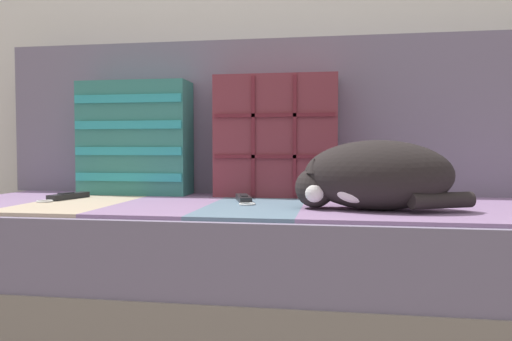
{
  "coord_description": "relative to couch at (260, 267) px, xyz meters",
  "views": [
    {
      "loc": [
        0.23,
        -1.36,
        0.57
      ],
      "look_at": [
        -0.0,
        0.08,
        0.5
      ],
      "focal_mm": 35.0,
      "sensor_mm": 36.0,
      "label": 1
    }
  ],
  "objects": [
    {
      "name": "sleeping_cat",
      "position": [
        0.32,
        -0.16,
        0.29
      ],
      "size": [
        0.46,
        0.22,
        0.19
      ],
      "color": "black",
      "rests_on": "couch"
    },
    {
      "name": "throw_pillow_striped",
      "position": [
        -0.48,
        0.18,
        0.4
      ],
      "size": [
        0.39,
        0.14,
        0.4
      ],
      "color": "#337A70",
      "rests_on": "couch"
    },
    {
      "name": "game_remote_near",
      "position": [
        -0.05,
        -0.0,
        0.21
      ],
      "size": [
        0.1,
        0.2,
        0.02
      ],
      "color": "black",
      "rests_on": "couch"
    },
    {
      "name": "couch",
      "position": [
        0.0,
        0.0,
        0.0
      ],
      "size": [
        2.04,
        0.79,
        0.4
      ],
      "color": "gray",
      "rests_on": "ground_plane"
    },
    {
      "name": "game_remote_far",
      "position": [
        -0.63,
        -0.02,
        0.21
      ],
      "size": [
        0.09,
        0.21,
        0.02
      ],
      "color": "black",
      "rests_on": "couch"
    },
    {
      "name": "sofa_backrest",
      "position": [
        0.0,
        0.32,
        0.48
      ],
      "size": [
        2.0,
        0.14,
        0.55
      ],
      "color": "slate",
      "rests_on": "couch"
    },
    {
      "name": "throw_pillow_quilted",
      "position": [
        0.03,
        0.18,
        0.41
      ],
      "size": [
        0.42,
        0.14,
        0.41
      ],
      "color": "brown",
      "rests_on": "couch"
    }
  ]
}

